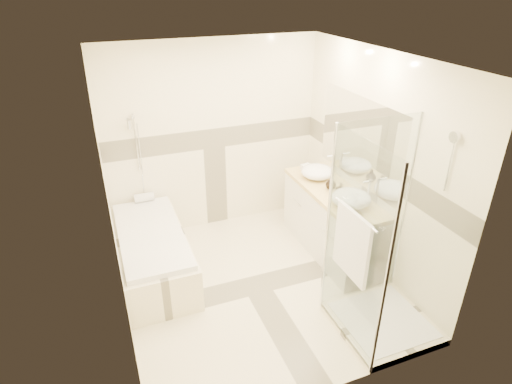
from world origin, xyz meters
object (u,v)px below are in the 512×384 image
object	(u,v)px
shower_enclosure	(373,284)
vessel_sink_near	(317,172)
amenity_bottle_a	(340,190)
amenity_bottle_b	(331,183)
vanity	(332,221)
bathtub	(153,251)
vessel_sink_far	(351,198)

from	to	relation	value
shower_enclosure	vessel_sink_near	world-z (taller)	shower_enclosure
amenity_bottle_a	amenity_bottle_b	distance (m)	0.21
amenity_bottle_a	vanity	bearing A→B (deg)	82.09
bathtub	vanity	size ratio (longest dim) A/B	1.05
vessel_sink_far	amenity_bottle_b	size ratio (longest dim) A/B	2.72
vanity	shower_enclosure	size ratio (longest dim) A/B	0.79
bathtub	amenity_bottle_b	bearing A→B (deg)	-7.63
bathtub	amenity_bottle_a	bearing A→B (deg)	-13.05
vanity	vessel_sink_near	xyz separation A→B (m)	(-0.02, 0.41, 0.50)
bathtub	shower_enclosure	distance (m)	2.47
shower_enclosure	vanity	bearing A→B (deg)	77.03
vessel_sink_near	vanity	bearing A→B (deg)	-87.18
vanity	vessel_sink_near	bearing A→B (deg)	92.82
vessel_sink_far	amenity_bottle_a	world-z (taller)	vessel_sink_far
vessel_sink_far	amenity_bottle_b	xyz separation A→B (m)	(0.00, 0.44, -0.01)
shower_enclosure	amenity_bottle_b	bearing A→B (deg)	78.45
vessel_sink_near	amenity_bottle_b	size ratio (longest dim) A/B	2.50
bathtub	amenity_bottle_a	size ratio (longest dim) A/B	9.84
vessel_sink_near	amenity_bottle_a	bearing A→B (deg)	-90.00
vessel_sink_far	bathtub	bearing A→B (deg)	161.29
vessel_sink_far	vanity	bearing A→B (deg)	86.92
amenity_bottle_b	amenity_bottle_a	bearing A→B (deg)	-90.00
vessel_sink_near	vessel_sink_far	bearing A→B (deg)	-90.00
vessel_sink_far	amenity_bottle_a	distance (m)	0.23
vanity	vessel_sink_far	distance (m)	0.63
vanity	amenity_bottle_a	xyz separation A→B (m)	(-0.02, -0.14, 0.51)
vanity	amenity_bottle_b	world-z (taller)	amenity_bottle_b
vessel_sink_near	vessel_sink_far	size ratio (longest dim) A/B	0.92
vanity	vessel_sink_far	world-z (taller)	vessel_sink_far
vessel_sink_near	amenity_bottle_b	world-z (taller)	same
shower_enclosure	vessel_sink_far	distance (m)	1.03
shower_enclosure	amenity_bottle_a	world-z (taller)	shower_enclosure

